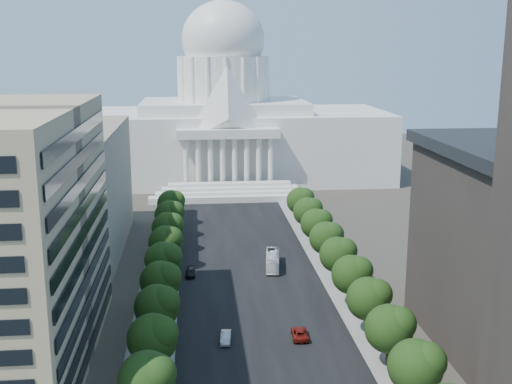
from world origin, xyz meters
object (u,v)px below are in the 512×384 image
object	(u,v)px
car_red	(300,333)
car_dark_b	(190,273)
city_bus	(273,260)
car_silver	(226,337)

from	to	relation	value
car_red	car_dark_b	bearing A→B (deg)	-56.96
car_red	city_bus	size ratio (longest dim) A/B	0.48
car_silver	car_dark_b	distance (m)	33.02
car_dark_b	city_bus	bearing A→B (deg)	11.66
car_silver	city_bus	distance (m)	38.11
car_silver	city_bus	bearing A→B (deg)	76.93
car_silver	car_dark_b	world-z (taller)	car_silver
car_silver	city_bus	xyz separation A→B (m)	(12.34, 36.04, 0.88)
car_dark_b	car_silver	bearing A→B (deg)	-78.88
car_red	car_dark_b	size ratio (longest dim) A/B	1.12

